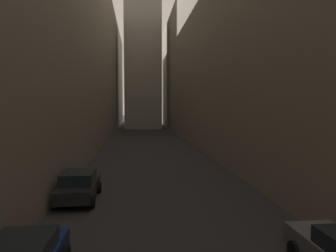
{
  "coord_description": "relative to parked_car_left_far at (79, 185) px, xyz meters",
  "views": [
    {
      "loc": [
        -1.4,
        10.36,
        4.89
      ],
      "look_at": [
        0.0,
        23.95,
        4.0
      ],
      "focal_mm": 32.8,
      "sensor_mm": 36.0,
      "label": 1
    }
  ],
  "objects": [
    {
      "name": "ground_plane",
      "position": [
        4.4,
        21.63,
        -0.79
      ],
      "size": [
        264.0,
        264.0,
        0.0
      ],
      "primitive_type": "plane",
      "color": "#232326"
    },
    {
      "name": "building_block_left",
      "position": [
        -8.79,
        23.63,
        10.82
      ],
      "size": [
        15.39,
        108.0,
        23.22
      ],
      "primitive_type": "cube",
      "color": "#756B5B",
      "rests_on": "ground"
    },
    {
      "name": "building_block_right",
      "position": [
        17.11,
        23.63,
        10.94
      ],
      "size": [
        14.42,
        108.0,
        23.45
      ],
      "primitive_type": "cube",
      "color": "#756B5B",
      "rests_on": "ground"
    },
    {
      "name": "parked_car_left_far",
      "position": [
        0.0,
        0.0,
        0.0
      ],
      "size": [
        1.95,
        3.96,
        1.52
      ],
      "rotation": [
        0.0,
        0.0,
        1.57
      ],
      "color": "black",
      "rests_on": "ground"
    }
  ]
}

